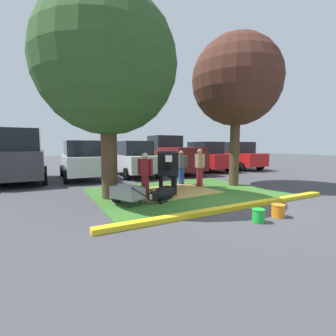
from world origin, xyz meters
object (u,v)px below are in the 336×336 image
object	(u,v)px
suv_dark_grey	(21,156)
sedan_red	(236,156)
shade_tree_left	(107,65)
person_visitor_far	(200,167)
bucket_green	(258,215)
bucket_orange	(278,210)
hatchback_white	(82,160)
person_visitor_near	(145,175)
cow_holstein	(167,163)
sedan_blue	(205,157)
shade_tree_right	(236,81)
person_handler	(181,167)
wheelbarrow	(127,193)
sedan_silver	(134,159)
pickup_truck_maroon	(171,156)
calf_lying	(164,193)

from	to	relation	value
suv_dark_grey	sedan_red	bearing A→B (deg)	-0.85
shade_tree_left	person_visitor_far	size ratio (longest dim) A/B	4.05
bucket_green	bucket_orange	world-z (taller)	bucket_green
suv_dark_grey	hatchback_white	world-z (taller)	suv_dark_grey
person_visitor_near	suv_dark_grey	bearing A→B (deg)	121.92
suv_dark_grey	cow_holstein	bearing A→B (deg)	-47.22
bucket_orange	sedan_blue	world-z (taller)	sedan_blue
suv_dark_grey	person_visitor_near	bearing A→B (deg)	-58.08
shade_tree_left	sedan_red	bearing A→B (deg)	25.74
shade_tree_left	bucket_orange	xyz separation A→B (m)	(3.16, -4.02, -4.17)
suv_dark_grey	shade_tree_left	bearing A→B (deg)	-62.73
shade_tree_right	sedan_red	xyz separation A→B (m)	(5.47, 5.38, -3.50)
hatchback_white	cow_holstein	bearing A→B (deg)	-66.89
cow_holstein	person_handler	bearing A→B (deg)	40.42
person_visitor_far	sedan_blue	size ratio (longest dim) A/B	0.37
shade_tree_right	wheelbarrow	bearing A→B (deg)	-168.71
person_handler	sedan_red	world-z (taller)	sedan_red
sedan_blue	person_visitor_far	bearing A→B (deg)	-129.30
shade_tree_right	wheelbarrow	xyz separation A→B (m)	(-5.26, -1.05, -4.10)
cow_holstein	person_visitor_far	xyz separation A→B (m)	(1.67, 0.22, -0.25)
shade_tree_left	sedan_silver	distance (m)	6.73
shade_tree_left	shade_tree_right	xyz separation A→B (m)	(5.47, -0.10, 0.15)
bucket_orange	shade_tree_right	bearing A→B (deg)	59.48
bucket_orange	cow_holstein	bearing A→B (deg)	103.16
pickup_truck_maroon	sedan_red	world-z (taller)	pickup_truck_maroon
shade_tree_left	calf_lying	distance (m)	4.49
hatchback_white	pickup_truck_maroon	xyz separation A→B (m)	(5.51, 0.15, 0.13)
sedan_red	pickup_truck_maroon	bearing A→B (deg)	176.94
person_visitor_far	shade_tree_right	bearing A→B (deg)	-12.87
sedan_silver	sedan_blue	world-z (taller)	same
shade_tree_left	calf_lying	xyz separation A→B (m)	(1.44, -1.16, -4.09)
shade_tree_right	person_visitor_far	xyz separation A→B (m)	(-1.59, 0.36, -3.61)
cow_holstein	calf_lying	size ratio (longest dim) A/B	2.27
suv_dark_grey	shade_tree_right	bearing A→B (deg)	-33.95
cow_holstein	wheelbarrow	bearing A→B (deg)	-149.24
shade_tree_left	wheelbarrow	world-z (taller)	shade_tree_left
person_visitor_far	sedan_blue	xyz separation A→B (m)	(4.28, 5.22, 0.11)
person_visitor_near	shade_tree_left	bearing A→B (deg)	146.58
shade_tree_right	person_handler	distance (m)	4.33
person_handler	hatchback_white	world-z (taller)	hatchback_white
bucket_orange	pickup_truck_maroon	size ratio (longest dim) A/B	0.06
suv_dark_grey	sedan_red	distance (m)	13.76
suv_dark_grey	sedan_silver	distance (m)	5.59
bucket_orange	hatchback_white	xyz separation A→B (m)	(-3.24, 9.44, 0.82)
suv_dark_grey	bucket_green	bearing A→B (deg)	-61.42
person_handler	cow_holstein	bearing A→B (deg)	-139.58
calf_lying	hatchback_white	xyz separation A→B (m)	(-1.53, 6.58, 0.75)
hatchback_white	pickup_truck_maroon	size ratio (longest dim) A/B	0.82
calf_lying	sedan_blue	size ratio (longest dim) A/B	0.29
person_visitor_far	sedan_silver	bearing A→B (deg)	102.95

